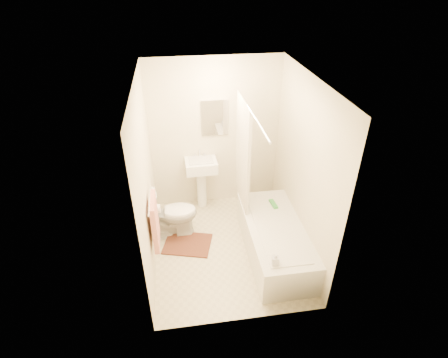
{
  "coord_description": "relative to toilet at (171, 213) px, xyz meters",
  "views": [
    {
      "loc": [
        -0.59,
        -3.67,
        3.49
      ],
      "look_at": [
        0.0,
        0.25,
        1.0
      ],
      "focal_mm": 28.0,
      "sensor_mm": 36.0,
      "label": 1
    }
  ],
  "objects": [
    {
      "name": "wall_right",
      "position": [
        1.75,
        -0.42,
        0.83
      ],
      "size": [
        0.02,
        2.4,
        2.4
      ],
      "primitive_type": "cube",
      "color": "beige",
      "rests_on": "ground"
    },
    {
      "name": "sink",
      "position": [
        0.51,
        0.64,
        0.11
      ],
      "size": [
        0.49,
        0.4,
        0.95
      ],
      "primitive_type": null,
      "rotation": [
        0.0,
        0.0,
        0.02
      ],
      "color": "white",
      "rests_on": "floor"
    },
    {
      "name": "toilet_paper",
      "position": [
        -0.18,
        -0.3,
        0.33
      ],
      "size": [
        0.11,
        0.12,
        0.12
      ],
      "primitive_type": "cylinder",
      "rotation": [
        0.0,
        1.57,
        0.0
      ],
      "color": "white",
      "rests_on": "wall_left"
    },
    {
      "name": "wall_back",
      "position": [
        0.75,
        0.78,
        0.83
      ],
      "size": [
        2.0,
        0.02,
        2.4
      ],
      "primitive_type": "cube",
      "color": "beige",
      "rests_on": "ground"
    },
    {
      "name": "soap_bottle",
      "position": [
        1.18,
        -1.29,
        0.19
      ],
      "size": [
        0.09,
        0.09,
        0.17
      ],
      "primitive_type": "imported",
      "rotation": [
        0.0,
        0.0,
        -0.2
      ],
      "color": "white",
      "rests_on": "bathtub"
    },
    {
      "name": "towel_bar",
      "position": [
        -0.21,
        -0.67,
        0.73
      ],
      "size": [
        0.02,
        0.6,
        0.02
      ],
      "primitive_type": "cylinder",
      "rotation": [
        1.57,
        0.0,
        0.0
      ],
      "color": "silver",
      "rests_on": "wall_left"
    },
    {
      "name": "shower_curtain",
      "position": [
        1.05,
        0.08,
        0.85
      ],
      "size": [
        0.04,
        0.8,
        1.55
      ],
      "primitive_type": "cube",
      "color": "silver",
      "rests_on": "curtain_rod"
    },
    {
      "name": "mirror",
      "position": [
        0.75,
        0.76,
        1.13
      ],
      "size": [
        0.4,
        0.03,
        0.55
      ],
      "primitive_type": "cube",
      "color": "white",
      "rests_on": "wall_back"
    },
    {
      "name": "bathtub",
      "position": [
        1.38,
        -0.62,
        -0.13
      ],
      "size": [
        0.73,
        1.68,
        0.47
      ],
      "primitive_type": null,
      "color": "silver",
      "rests_on": "floor"
    },
    {
      "name": "floor",
      "position": [
        0.75,
        -0.42,
        -0.37
      ],
      "size": [
        2.4,
        2.4,
        0.0
      ],
      "primitive_type": "plane",
      "color": "beige",
      "rests_on": "ground"
    },
    {
      "name": "curtain_rod",
      "position": [
        1.05,
        -0.32,
        1.63
      ],
      "size": [
        0.03,
        1.7,
        0.03
      ],
      "primitive_type": "cylinder",
      "rotation": [
        1.57,
        0.0,
        0.0
      ],
      "color": "silver",
      "rests_on": "wall_back"
    },
    {
      "name": "towel",
      "position": [
        -0.18,
        -0.67,
        0.41
      ],
      "size": [
        0.06,
        0.45,
        0.66
      ],
      "primitive_type": "cube",
      "color": "#CC7266",
      "rests_on": "towel_bar"
    },
    {
      "name": "wall_left",
      "position": [
        -0.25,
        -0.42,
        0.83
      ],
      "size": [
        0.02,
        2.4,
        2.4
      ],
      "primitive_type": "cube",
      "color": "beige",
      "rests_on": "ground"
    },
    {
      "name": "ceiling",
      "position": [
        0.75,
        -0.42,
        2.03
      ],
      "size": [
        2.4,
        2.4,
        0.0
      ],
      "primitive_type": "plane",
      "color": "white",
      "rests_on": "ground"
    },
    {
      "name": "bath_mat",
      "position": [
        0.2,
        -0.28,
        -0.36
      ],
      "size": [
        0.77,
        0.65,
        0.02
      ],
      "primitive_type": "cube",
      "rotation": [
        0.0,
        0.0,
        -0.27
      ],
      "color": "brown",
      "rests_on": "floor"
    },
    {
      "name": "scrub_brush",
      "position": [
        1.48,
        -0.16,
        0.12
      ],
      "size": [
        0.09,
        0.22,
        0.04
      ],
      "primitive_type": "cube",
      "rotation": [
        0.0,
        0.0,
        0.12
      ],
      "color": "green",
      "rests_on": "bathtub"
    },
    {
      "name": "toilet",
      "position": [
        0.0,
        0.0,
        0.0
      ],
      "size": [
        0.76,
        0.44,
        0.74
      ],
      "primitive_type": "imported",
      "rotation": [
        0.0,
        0.0,
        1.6
      ],
      "color": "white",
      "rests_on": "floor"
    }
  ]
}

